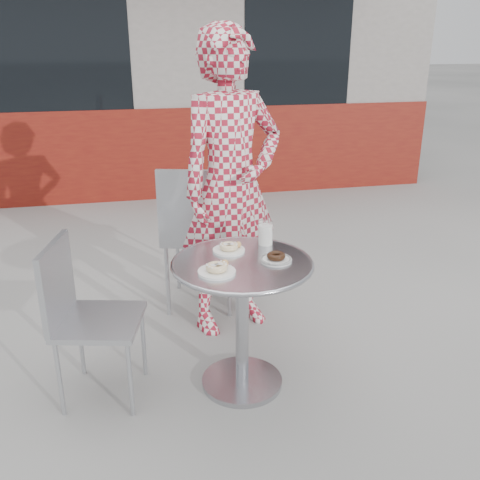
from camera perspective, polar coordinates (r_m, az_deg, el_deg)
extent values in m
plane|color=#9A9893|center=(2.92, 0.57, -15.43)|extent=(60.00, 60.00, 0.00)
cube|color=gray|center=(7.91, -8.90, 19.10)|extent=(6.00, 4.00, 3.00)
cube|color=maroon|center=(6.12, -7.14, 9.23)|extent=(6.02, 0.20, 1.00)
cube|color=black|center=(5.94, -19.95, 19.54)|extent=(1.60, 0.04, 1.40)
cube|color=black|center=(6.20, 6.25, 20.60)|extent=(1.20, 0.04, 1.40)
cylinder|color=silver|center=(2.94, 0.22, -14.81)|extent=(0.43, 0.43, 0.03)
cylinder|color=silver|center=(2.75, 0.23, -9.09)|extent=(0.07, 0.07, 0.68)
cylinder|color=silver|center=(2.60, 0.24, -2.52)|extent=(0.68, 0.68, 0.02)
torus|color=silver|center=(2.60, 0.24, -2.52)|extent=(0.70, 0.70, 0.02)
cube|color=#B0B3B9|center=(3.55, -4.17, 0.68)|extent=(0.58, 0.58, 0.03)
cube|color=#B0B3B9|center=(3.26, -4.76, 3.45)|extent=(0.46, 0.16, 0.47)
cube|color=#B0B3B9|center=(2.74, -14.72, -8.40)|extent=(0.47, 0.47, 0.03)
cube|color=#B0B3B9|center=(2.70, -18.98, -4.28)|extent=(0.12, 0.39, 0.39)
imported|color=maroon|center=(3.15, -0.93, 5.75)|extent=(0.76, 0.62, 1.81)
cylinder|color=white|center=(2.71, -1.20, -1.10)|extent=(0.16, 0.16, 0.01)
torus|color=tan|center=(2.71, -1.21, -0.69)|extent=(0.09, 0.09, 0.03)
sphere|color=#B77A3F|center=(2.73, -0.20, -0.49)|extent=(0.03, 0.03, 0.03)
cylinder|color=white|center=(2.47, -2.50, -3.40)|extent=(0.18, 0.18, 0.01)
torus|color=tan|center=(2.46, -2.50, -2.92)|extent=(0.10, 0.10, 0.03)
sphere|color=#B77A3F|center=(2.50, -1.62, -2.49)|extent=(0.04, 0.04, 0.04)
cylinder|color=white|center=(2.61, 3.86, -2.12)|extent=(0.15, 0.15, 0.01)
torus|color=black|center=(2.60, 3.87, -1.71)|extent=(0.09, 0.09, 0.03)
torus|color=black|center=(2.61, 3.86, -2.05)|extent=(0.16, 0.16, 0.01)
cylinder|color=white|center=(2.79, 2.73, 0.55)|extent=(0.07, 0.07, 0.11)
cylinder|color=white|center=(2.79, 2.74, 0.75)|extent=(0.08, 0.08, 0.13)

